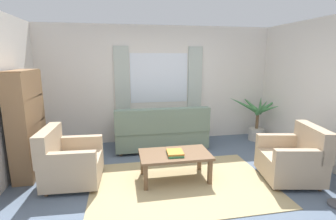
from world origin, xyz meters
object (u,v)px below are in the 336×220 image
(armchair_right, at_px, (294,159))
(coffee_table, at_px, (175,157))
(potted_plant, at_px, (257,118))
(book_stack_on_table, at_px, (175,153))
(couch, at_px, (161,132))
(armchair_left, at_px, (69,162))
(bookshelf, at_px, (30,122))

(armchair_right, relative_size, coffee_table, 0.89)
(armchair_right, bearing_deg, potted_plant, 177.67)
(coffee_table, xyz_separation_m, book_stack_on_table, (-0.01, -0.05, 0.08))
(coffee_table, bearing_deg, book_stack_on_table, -102.36)
(couch, relative_size, armchair_right, 1.93)
(armchair_left, xyz_separation_m, potted_plant, (3.90, 1.37, 0.17))
(couch, bearing_deg, coffee_table, 89.60)
(armchair_right, distance_m, coffee_table, 1.86)
(couch, xyz_separation_m, armchair_left, (-1.63, -1.22, -0.01))
(potted_plant, distance_m, bookshelf, 4.65)
(couch, xyz_separation_m, coffee_table, (-0.01, -1.40, 0.01))
(armchair_left, distance_m, armchair_right, 3.49)
(armchair_right, bearing_deg, couch, -123.03)
(bookshelf, bearing_deg, coffee_table, 72.82)
(couch, relative_size, book_stack_on_table, 5.54)
(armchair_right, relative_size, potted_plant, 0.76)
(couch, relative_size, coffee_table, 1.73)
(couch, xyz_separation_m, armchair_right, (1.82, -1.77, -0.01))
(book_stack_on_table, bearing_deg, potted_plant, 34.95)
(couch, relative_size, bookshelf, 1.10)
(coffee_table, distance_m, book_stack_on_table, 0.10)
(book_stack_on_table, relative_size, bookshelf, 0.20)
(armchair_left, bearing_deg, coffee_table, -93.58)
(armchair_left, height_order, coffee_table, armchair_left)
(coffee_table, relative_size, bookshelf, 0.64)
(potted_plant, bearing_deg, bookshelf, -169.43)
(bookshelf, bearing_deg, armchair_right, 75.41)
(book_stack_on_table, bearing_deg, bookshelf, 161.55)
(coffee_table, height_order, bookshelf, bookshelf)
(couch, xyz_separation_m, bookshelf, (-2.28, -0.70, 0.51))
(coffee_table, height_order, book_stack_on_table, book_stack_on_table)
(couch, distance_m, potted_plant, 2.29)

